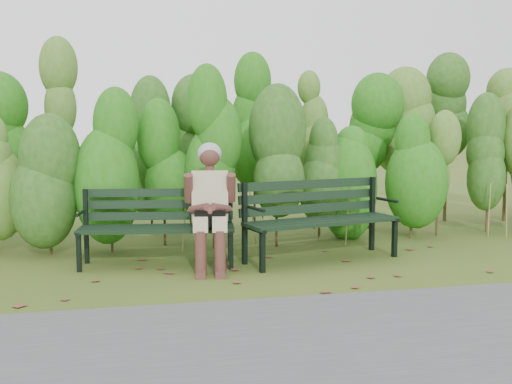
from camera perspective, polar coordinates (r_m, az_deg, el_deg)
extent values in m
plane|color=#37551B|center=(5.91, 0.72, -7.61)|extent=(80.00, 80.00, 0.00)
cube|color=#474749|center=(3.89, 8.26, -15.04)|extent=(60.00, 2.50, 0.01)
cylinder|color=#47381E|center=(7.02, -19.09, -2.42)|extent=(0.03, 0.03, 0.80)
ellipsoid|color=#206E12|center=(6.96, -19.28, 2.80)|extent=(0.64, 0.64, 1.44)
cylinder|color=#47381E|center=(6.97, -14.09, -2.32)|extent=(0.03, 0.03, 0.80)
ellipsoid|color=#206E12|center=(6.91, -14.23, 2.94)|extent=(0.64, 0.64, 1.44)
cylinder|color=#47381E|center=(6.98, -9.06, -2.20)|extent=(0.03, 0.03, 0.80)
ellipsoid|color=#206E12|center=(6.91, -9.15, 3.05)|extent=(0.64, 0.64, 1.44)
cylinder|color=#47381E|center=(7.04, -4.08, -2.07)|extent=(0.03, 0.03, 0.80)
ellipsoid|color=#206E12|center=(6.97, -4.12, 3.14)|extent=(0.64, 0.64, 1.44)
cylinder|color=#47381E|center=(7.15, 0.78, -1.93)|extent=(0.03, 0.03, 0.80)
ellipsoid|color=#206E12|center=(7.09, 0.79, 3.20)|extent=(0.64, 0.64, 1.44)
cylinder|color=#47381E|center=(7.31, 5.46, -1.77)|extent=(0.03, 0.03, 0.80)
ellipsoid|color=#206E12|center=(7.25, 5.52, 3.24)|extent=(0.64, 0.64, 1.44)
cylinder|color=#47381E|center=(7.52, 9.91, -1.62)|extent=(0.03, 0.03, 0.80)
ellipsoid|color=#206E12|center=(7.46, 10.01, 3.26)|extent=(0.64, 0.64, 1.44)
cylinder|color=#47381E|center=(7.77, 14.10, -1.46)|extent=(0.03, 0.03, 0.80)
ellipsoid|color=#206E12|center=(7.71, 14.23, 3.26)|extent=(0.64, 0.64, 1.44)
cylinder|color=#47381E|center=(8.06, 18.01, -1.31)|extent=(0.03, 0.03, 0.80)
ellipsoid|color=#206E12|center=(8.00, 18.16, 3.24)|extent=(0.64, 0.64, 1.44)
cylinder|color=#47381E|center=(8.38, 21.62, -1.16)|extent=(0.03, 0.03, 0.80)
ellipsoid|color=#206E12|center=(8.33, 21.80, 3.21)|extent=(0.64, 0.64, 1.44)
cylinder|color=#47381E|center=(8.06, -22.15, -0.38)|extent=(0.04, 0.04, 1.10)
ellipsoid|color=#265218|center=(8.02, -22.41, 5.88)|extent=(0.70, 0.70, 1.98)
cylinder|color=#47381E|center=(7.97, -16.70, -0.26)|extent=(0.04, 0.04, 1.10)
ellipsoid|color=#265218|center=(7.92, -16.90, 6.08)|extent=(0.70, 0.70, 1.98)
cylinder|color=#47381E|center=(7.94, -11.17, -0.14)|extent=(0.04, 0.04, 1.10)
ellipsoid|color=#265218|center=(7.90, -11.31, 6.22)|extent=(0.70, 0.70, 1.98)
cylinder|color=#47381E|center=(7.99, -5.66, -0.01)|extent=(0.04, 0.04, 1.10)
ellipsoid|color=#265218|center=(7.95, -5.73, 6.31)|extent=(0.70, 0.70, 1.98)
cylinder|color=#47381E|center=(8.12, -0.27, 0.12)|extent=(0.04, 0.04, 1.10)
ellipsoid|color=#265218|center=(8.07, -0.27, 6.34)|extent=(0.70, 0.70, 1.98)
cylinder|color=#47381E|center=(8.31, 4.92, 0.24)|extent=(0.04, 0.04, 1.10)
ellipsoid|color=#265218|center=(8.26, 4.98, 6.32)|extent=(0.70, 0.70, 1.98)
cylinder|color=#47381E|center=(8.56, 9.84, 0.35)|extent=(0.04, 0.04, 1.10)
ellipsoid|color=#265218|center=(8.52, 9.95, 6.24)|extent=(0.70, 0.70, 1.98)
cylinder|color=#47381E|center=(8.88, 14.44, 0.45)|extent=(0.04, 0.04, 1.10)
ellipsoid|color=#265218|center=(8.84, 14.59, 6.13)|extent=(0.70, 0.70, 1.98)
cylinder|color=#47381E|center=(9.25, 18.69, 0.54)|extent=(0.04, 0.04, 1.10)
ellipsoid|color=#265218|center=(9.21, 18.88, 5.99)|extent=(0.70, 0.70, 1.98)
cylinder|color=#47381E|center=(9.67, 22.60, 0.62)|extent=(0.04, 0.04, 1.10)
ellipsoid|color=#265218|center=(9.63, 22.82, 5.84)|extent=(0.70, 0.70, 1.98)
cube|color=brown|center=(5.42, -7.97, -8.93)|extent=(0.08, 0.10, 0.01)
cube|color=brown|center=(5.94, 7.82, -7.57)|extent=(0.08, 0.10, 0.01)
cube|color=brown|center=(6.40, 1.58, -6.52)|extent=(0.10, 0.11, 0.01)
cube|color=brown|center=(4.71, -14.84, -11.41)|extent=(0.11, 0.11, 0.01)
cube|color=brown|center=(6.43, 6.37, -6.48)|extent=(0.11, 0.11, 0.01)
cube|color=brown|center=(5.31, 2.50, -9.20)|extent=(0.11, 0.11, 0.01)
cube|color=brown|center=(7.54, 22.74, -5.04)|extent=(0.10, 0.11, 0.01)
cube|color=brown|center=(5.21, -7.93, -9.55)|extent=(0.07, 0.09, 0.01)
cube|color=brown|center=(4.98, -1.67, -10.23)|extent=(0.11, 0.11, 0.01)
cube|color=brown|center=(7.03, 11.91, -5.49)|extent=(0.11, 0.11, 0.01)
cube|color=brown|center=(6.54, 11.78, -6.35)|extent=(0.09, 0.10, 0.01)
cube|color=brown|center=(6.56, -17.78, -6.49)|extent=(0.11, 0.11, 0.01)
cube|color=brown|center=(4.84, 2.84, -10.73)|extent=(0.11, 0.11, 0.01)
cube|color=brown|center=(4.95, -22.46, -10.80)|extent=(0.11, 0.10, 0.01)
cube|color=brown|center=(6.44, 13.68, -6.61)|extent=(0.10, 0.11, 0.01)
cube|color=brown|center=(4.73, -7.63, -11.18)|extent=(0.10, 0.08, 0.01)
cube|color=brown|center=(6.47, 2.31, -6.37)|extent=(0.11, 0.11, 0.01)
cube|color=brown|center=(5.95, 5.33, -7.52)|extent=(0.11, 0.11, 0.01)
cube|color=brown|center=(6.07, -14.44, -7.41)|extent=(0.09, 0.11, 0.01)
cube|color=brown|center=(5.00, -14.99, -10.39)|extent=(0.08, 0.10, 0.01)
cube|color=brown|center=(6.31, 12.54, -6.84)|extent=(0.11, 0.11, 0.01)
cube|color=brown|center=(4.75, -18.83, -11.38)|extent=(0.11, 0.11, 0.01)
cube|color=brown|center=(7.14, 19.81, -5.55)|extent=(0.11, 0.11, 0.01)
cube|color=black|center=(5.98, -9.55, -3.73)|extent=(1.55, 0.31, 0.03)
cube|color=black|center=(6.08, -9.46, -3.56)|extent=(1.55, 0.31, 0.03)
cube|color=black|center=(6.19, -9.38, -3.39)|extent=(1.55, 0.31, 0.03)
cube|color=black|center=(6.29, -9.29, -3.22)|extent=(1.55, 0.31, 0.03)
cube|color=black|center=(6.36, -9.24, -2.26)|extent=(1.55, 0.26, 0.09)
cube|color=black|center=(6.35, -9.25, -1.16)|extent=(1.55, 0.26, 0.09)
cube|color=black|center=(6.35, -9.26, -0.06)|extent=(1.55, 0.26, 0.09)
cube|color=black|center=(6.11, -16.52, -5.53)|extent=(0.05, 0.05, 0.39)
cube|color=black|center=(6.44, -15.88, -3.17)|extent=(0.05, 0.05, 0.78)
cube|color=black|center=(6.25, -16.24, -3.62)|extent=(0.10, 0.43, 0.03)
cylinder|color=black|center=(6.18, -16.37, -1.95)|extent=(0.08, 0.33, 0.03)
cube|color=black|center=(5.98, -2.38, -5.54)|extent=(0.05, 0.05, 0.39)
cube|color=black|center=(6.31, -2.51, -3.12)|extent=(0.05, 0.05, 0.78)
cube|color=black|center=(6.12, -2.45, -3.58)|extent=(0.10, 0.43, 0.03)
cylinder|color=black|center=(6.04, -2.44, -1.88)|extent=(0.08, 0.33, 0.03)
cube|color=black|center=(6.21, 7.24, -3.01)|extent=(1.67, 0.51, 0.04)
cube|color=black|center=(6.30, 6.65, -2.86)|extent=(1.67, 0.51, 0.04)
cube|color=black|center=(6.40, 6.08, -2.71)|extent=(1.67, 0.51, 0.04)
cube|color=black|center=(6.50, 5.53, -2.57)|extent=(1.67, 0.51, 0.04)
cube|color=black|center=(6.56, 5.14, -1.58)|extent=(1.65, 0.46, 0.10)
cube|color=black|center=(6.55, 5.09, -0.42)|extent=(1.65, 0.46, 0.10)
cube|color=black|center=(6.55, 5.03, 0.74)|extent=(1.65, 0.46, 0.10)
cube|color=black|center=(5.83, 0.61, -5.66)|extent=(0.06, 0.06, 0.42)
cube|color=black|center=(6.15, -1.09, -3.04)|extent=(0.06, 0.06, 0.85)
cube|color=black|center=(5.96, -0.21, -3.52)|extent=(0.16, 0.47, 0.04)
cylinder|color=black|center=(5.89, -0.01, -1.61)|extent=(0.12, 0.35, 0.03)
cube|color=black|center=(6.71, 13.06, -4.26)|extent=(0.06, 0.06, 0.42)
cube|color=black|center=(6.99, 11.01, -2.04)|extent=(0.06, 0.06, 0.85)
cube|color=black|center=(6.82, 12.10, -2.42)|extent=(0.16, 0.47, 0.04)
cylinder|color=black|center=(6.76, 12.39, -0.74)|extent=(0.12, 0.35, 0.03)
cube|color=#BCAB92|center=(5.89, -5.28, -2.92)|extent=(0.20, 0.44, 0.13)
cube|color=#BCAB92|center=(5.89, -3.50, -2.91)|extent=(0.20, 0.44, 0.13)
cylinder|color=#552F27|center=(5.77, -5.28, -5.80)|extent=(0.13, 0.13, 0.43)
cylinder|color=#552F27|center=(5.76, -3.46, -5.79)|extent=(0.13, 0.13, 0.43)
cube|color=#552F27|center=(5.73, -5.28, -7.77)|extent=(0.12, 0.21, 0.06)
cube|color=#552F27|center=(5.73, -3.43, -7.76)|extent=(0.12, 0.21, 0.06)
cube|color=#BCAB92|center=(6.13, -4.41, -0.35)|extent=(0.40, 0.30, 0.53)
cylinder|color=#552F27|center=(6.08, -4.43, 2.20)|extent=(0.09, 0.09, 0.10)
sphere|color=#552F27|center=(6.06, -4.44, 3.43)|extent=(0.21, 0.21, 0.21)
ellipsoid|color=gray|center=(6.09, -4.45, 3.69)|extent=(0.25, 0.23, 0.22)
cylinder|color=#552F27|center=(6.04, -6.44, 0.36)|extent=(0.12, 0.22, 0.31)
cylinder|color=#552F27|center=(6.04, -2.39, 0.39)|extent=(0.12, 0.22, 0.31)
cylinder|color=#552F27|center=(5.93, -5.44, -1.57)|extent=(0.21, 0.28, 0.13)
cylinder|color=#552F27|center=(5.93, -3.37, -1.55)|extent=(0.25, 0.25, 0.13)
sphere|color=#552F27|center=(5.87, -4.40, -1.84)|extent=(0.11, 0.11, 0.11)
cube|color=black|center=(5.89, -4.40, -2.51)|extent=(0.32, 0.16, 0.16)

